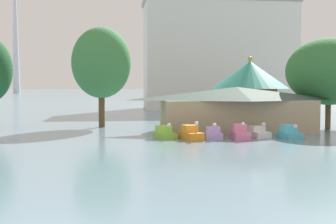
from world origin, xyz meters
The scene contains 12 objects.
pedal_boat_lime centered at (7.36, 28.48, 0.48)m, with size 2.14×2.99×1.53m.
pedal_boat_orange centered at (9.70, 27.01, 0.55)m, with size 2.04×3.13×1.82m.
pedal_boat_lavender centered at (11.92, 27.49, 0.46)m, with size 1.86×2.75×1.60m.
pedal_boat_pink centered at (14.37, 26.82, 0.57)m, with size 1.57×2.79×1.68m.
pedal_boat_white centered at (16.55, 28.04, 0.45)m, with size 2.00×2.70×1.56m.
pedal_boat_cyan centered at (19.21, 26.67, 0.52)m, with size 1.99×2.50×1.43m.
boathouse centered at (15.94, 33.58, 2.59)m, with size 17.54×7.77×4.94m.
green_roof_pavilion centered at (21.98, 47.71, 5.07)m, with size 11.08×11.08×9.32m.
shoreline_tree_mid centered at (1.06, 41.03, 7.88)m, with size 7.23×7.23×12.23m.
shoreline_tree_right centered at (27.55, 35.32, 6.74)m, with size 9.92×9.92×10.67m.
background_building_block centered at (26.34, 84.14, 12.18)m, with size 34.09×12.60×24.32m.
distant_broadcast_tower centered at (-71.94, 340.58, 68.54)m, with size 9.60×9.60×162.98m.
Camera 1 is at (2.42, -13.26, 4.95)m, focal length 46.83 mm.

